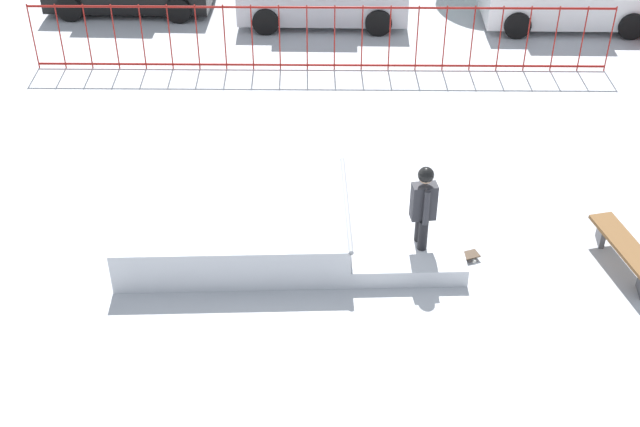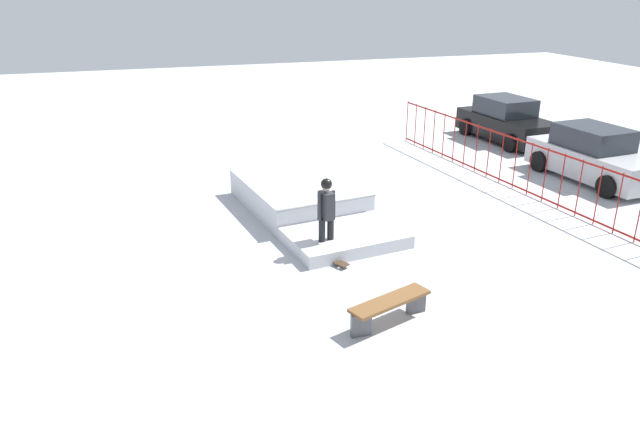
# 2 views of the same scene
# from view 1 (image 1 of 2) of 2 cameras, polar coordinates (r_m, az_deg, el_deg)

# --- Properties ---
(ground_plane) EXTENTS (60.00, 60.00, 0.00)m
(ground_plane) POSITION_cam_1_polar(r_m,az_deg,el_deg) (14.48, -2.14, -0.76)
(ground_plane) COLOR #B7BABF
(skate_ramp) EXTENTS (5.68, 3.25, 0.74)m
(skate_ramp) POSITION_cam_1_polar(r_m,az_deg,el_deg) (14.00, -3.68, -0.67)
(skate_ramp) COLOR silver
(skate_ramp) RESTS_ON ground
(skater) EXTENTS (0.42, 0.43, 1.73)m
(skater) POSITION_cam_1_polar(r_m,az_deg,el_deg) (13.24, 6.85, 0.40)
(skater) COLOR black
(skater) RESTS_ON ground
(skateboard) EXTENTS (0.81, 0.53, 0.09)m
(skateboard) POSITION_cam_1_polar(r_m,az_deg,el_deg) (13.81, 8.95, -2.96)
(skateboard) COLOR #3F2D1E
(skateboard) RESTS_ON ground
(perimeter_fence) EXTENTS (12.61, 1.10, 1.50)m
(perimeter_fence) POSITION_cam_1_polar(r_m,az_deg,el_deg) (19.17, 0.05, 11.60)
(perimeter_fence) COLOR maroon
(perimeter_fence) RESTS_ON ground
(park_bench) EXTENTS (0.89, 1.64, 0.48)m
(park_bench) POSITION_cam_1_polar(r_m,az_deg,el_deg) (14.19, 19.46, -2.22)
(park_bench) COLOR brown
(park_bench) RESTS_ON ground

